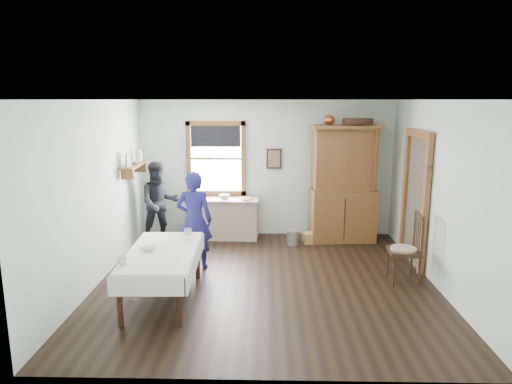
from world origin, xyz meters
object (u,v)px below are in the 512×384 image
(spindle_chair, at_px, (404,248))
(woman_blue, at_px, (194,224))
(work_counter, at_px, (223,218))
(wicker_basket, at_px, (312,238))
(dining_table, at_px, (163,275))
(pail, at_px, (293,237))
(china_hutch, at_px, (343,184))
(figure_dark, at_px, (160,206))

(spindle_chair, distance_m, woman_blue, 3.27)
(work_counter, xyz_separation_m, wicker_basket, (1.73, -0.29, -0.30))
(work_counter, xyz_separation_m, dining_table, (-0.55, -2.87, -0.05))
(pail, bearing_deg, china_hutch, 17.89)
(spindle_chair, height_order, woman_blue, woman_blue)
(woman_blue, bearing_deg, work_counter, -98.38)
(dining_table, xyz_separation_m, wicker_basket, (2.28, 2.58, -0.25))
(woman_blue, bearing_deg, dining_table, 81.18)
(wicker_basket, bearing_deg, dining_table, -131.48)
(pail, bearing_deg, work_counter, 164.01)
(work_counter, relative_size, woman_blue, 0.94)
(figure_dark, bearing_deg, china_hutch, -18.00)
(spindle_chair, bearing_deg, china_hutch, 110.44)
(china_hutch, bearing_deg, woman_blue, -154.44)
(spindle_chair, relative_size, woman_blue, 0.72)
(woman_blue, relative_size, figure_dark, 1.02)
(work_counter, distance_m, china_hutch, 2.43)
(china_hutch, height_order, wicker_basket, china_hutch)
(woman_blue, bearing_deg, spindle_chair, 172.83)
(china_hutch, xyz_separation_m, woman_blue, (-2.63, -1.55, -0.38))
(wicker_basket, distance_m, figure_dark, 2.97)
(pail, bearing_deg, figure_dark, 178.98)
(spindle_chair, distance_m, figure_dark, 4.47)
(work_counter, relative_size, wicker_basket, 4.06)
(pail, distance_m, figure_dark, 2.60)
(china_hutch, bearing_deg, figure_dark, 179.36)
(pail, relative_size, wicker_basket, 0.80)
(pail, relative_size, figure_dark, 0.19)
(work_counter, height_order, spindle_chair, spindle_chair)
(wicker_basket, bearing_deg, china_hutch, 19.34)
(dining_table, xyz_separation_m, figure_dark, (-0.62, 2.53, 0.37))
(work_counter, height_order, china_hutch, china_hutch)
(spindle_chair, xyz_separation_m, wicker_basket, (-1.18, 1.88, -0.43))
(woman_blue, bearing_deg, pail, -141.10)
(wicker_basket, bearing_deg, work_counter, 170.51)
(china_hutch, bearing_deg, spindle_chair, -79.35)
(china_hutch, bearing_deg, dining_table, -140.83)
(figure_dark, bearing_deg, wicker_basket, -21.21)
(dining_table, distance_m, pail, 3.14)
(dining_table, relative_size, figure_dark, 1.22)
(work_counter, height_order, wicker_basket, work_counter)
(dining_table, distance_m, woman_blue, 1.32)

